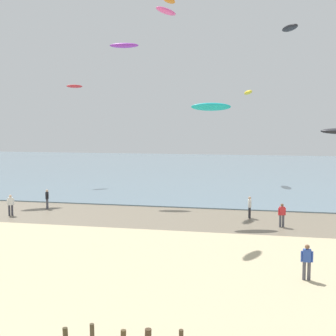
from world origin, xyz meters
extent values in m
cube|color=#7A6D59|center=(0.00, 25.11, 0.00)|extent=(120.00, 8.42, 0.01)
cube|color=slate|center=(0.00, 64.31, 0.05)|extent=(160.00, 70.00, 0.10)
cylinder|color=#4C4C56|center=(8.63, 23.55, 0.44)|extent=(0.16, 0.16, 0.88)
cylinder|color=#4C4C56|center=(8.42, 23.47, 0.44)|extent=(0.16, 0.16, 0.88)
cube|color=red|center=(8.53, 23.51, 1.18)|extent=(0.41, 0.33, 0.60)
sphere|color=brown|center=(8.53, 23.51, 1.60)|extent=(0.22, 0.22, 0.22)
cylinder|color=red|center=(8.75, 23.59, 1.13)|extent=(0.09, 0.09, 0.52)
cylinder|color=red|center=(8.30, 23.43, 1.13)|extent=(0.09, 0.09, 0.52)
cylinder|color=#383842|center=(-12.70, 23.09, 0.44)|extent=(0.16, 0.16, 0.88)
cylinder|color=#383842|center=(-12.52, 23.21, 0.44)|extent=(0.16, 0.16, 0.88)
cube|color=white|center=(-12.61, 23.15, 1.18)|extent=(0.42, 0.39, 0.60)
sphere|color=beige|center=(-12.61, 23.15, 1.60)|extent=(0.22, 0.22, 0.22)
cylinder|color=white|center=(-12.80, 23.01, 1.13)|extent=(0.09, 0.09, 0.52)
cylinder|color=white|center=(-12.41, 23.29, 1.13)|extent=(0.09, 0.09, 0.52)
cylinder|color=#4C4C56|center=(9.31, 12.55, 0.44)|extent=(0.16, 0.16, 0.88)
cylinder|color=#4C4C56|center=(9.09, 12.54, 0.44)|extent=(0.16, 0.16, 0.88)
cube|color=#2D4CA5|center=(9.20, 12.55, 1.18)|extent=(0.37, 0.24, 0.60)
sphere|color=brown|center=(9.20, 12.55, 1.60)|extent=(0.22, 0.22, 0.22)
cylinder|color=#2D4CA5|center=(9.44, 12.56, 1.13)|extent=(0.09, 0.09, 0.52)
cylinder|color=#2D4CA5|center=(8.96, 12.54, 1.13)|extent=(0.09, 0.09, 0.52)
cylinder|color=#4C4C56|center=(-11.07, 26.33, 0.44)|extent=(0.16, 0.16, 0.88)
cylinder|color=#4C4C56|center=(-11.14, 26.54, 0.44)|extent=(0.16, 0.16, 0.88)
cube|color=black|center=(-11.11, 26.43, 1.18)|extent=(0.32, 0.41, 0.60)
sphere|color=beige|center=(-11.11, 26.43, 1.60)|extent=(0.22, 0.22, 0.22)
cylinder|color=black|center=(-11.03, 26.20, 1.13)|extent=(0.09, 0.09, 0.52)
cylinder|color=black|center=(-11.18, 26.66, 1.13)|extent=(0.09, 0.09, 0.52)
cylinder|color=#232328|center=(6.21, 26.05, 0.44)|extent=(0.16, 0.16, 0.88)
cylinder|color=#232328|center=(6.17, 26.27, 0.44)|extent=(0.16, 0.16, 0.88)
cube|color=white|center=(6.19, 26.16, 1.18)|extent=(0.28, 0.39, 0.60)
sphere|color=tan|center=(6.19, 26.16, 1.60)|extent=(0.22, 0.22, 0.22)
cylinder|color=white|center=(6.23, 25.92, 1.13)|extent=(0.09, 0.09, 0.52)
cylinder|color=white|center=(6.15, 26.39, 1.13)|extent=(0.09, 0.09, 0.52)
ellipsoid|color=yellow|center=(5.25, 48.09, 11.30)|extent=(1.46, 3.22, 0.76)
ellipsoid|color=red|center=(-15.44, 42.62, 11.96)|extent=(1.99, 1.76, 0.51)
ellipsoid|color=#19B2B7|center=(3.21, 25.19, 8.64)|extent=(3.22, 1.88, 0.84)
ellipsoid|color=black|center=(9.37, 35.24, 16.28)|extent=(1.94, 2.99, 0.60)
ellipsoid|color=purple|center=(-6.24, 33.57, 14.96)|extent=(2.93, 1.33, 0.50)
ellipsoid|color=#E54C99|center=(0.43, 21.92, 15.03)|extent=(1.50, 2.44, 0.46)
ellipsoid|color=orange|center=(-1.50, 32.17, 18.58)|extent=(1.28, 2.22, 0.49)
camera|label=1|loc=(7.01, -8.67, 7.27)|focal=47.57mm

